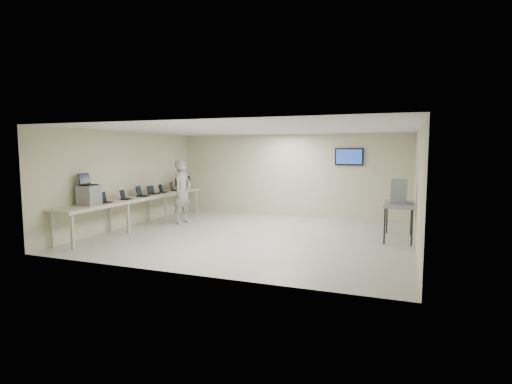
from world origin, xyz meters
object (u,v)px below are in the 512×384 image
(workbench, at_px, (139,199))
(soldier, at_px, (182,192))
(equipment_box, at_px, (89,195))
(side_table, at_px, (399,206))

(workbench, height_order, soldier, soldier)
(workbench, xyz_separation_m, soldier, (0.87, 0.98, 0.15))
(equipment_box, height_order, side_table, equipment_box)
(side_table, bearing_deg, equipment_box, -158.67)
(soldier, bearing_deg, side_table, -86.05)
(workbench, relative_size, equipment_box, 12.27)
(equipment_box, height_order, soldier, soldier)
(soldier, height_order, side_table, soldier)
(soldier, bearing_deg, workbench, 142.67)
(side_table, bearing_deg, workbench, -172.75)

